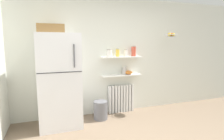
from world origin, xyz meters
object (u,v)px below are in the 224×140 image
(radiator, at_px, (121,99))
(storage_jar_0, at_px, (109,53))
(storage_jar_1, at_px, (118,53))
(shelf_bowl, at_px, (128,72))
(storage_jar_2, at_px, (126,53))
(hanging_fruit_basket, at_px, (171,35))
(storage_jar_3, at_px, (134,51))
(vase, at_px, (124,71))
(refrigerator, at_px, (59,79))
(trash_bin, at_px, (101,110))

(radiator, bearing_deg, storage_jar_0, -174.16)
(storage_jar_1, distance_m, shelf_bowl, 0.53)
(storage_jar_2, bearing_deg, hanging_fruit_basket, -13.63)
(storage_jar_3, relative_size, vase, 1.35)
(storage_jar_3, relative_size, shelf_bowl, 1.23)
(refrigerator, distance_m, vase, 1.47)
(hanging_fruit_basket, bearing_deg, storage_jar_1, 168.52)
(storage_jar_2, relative_size, trash_bin, 0.42)
(storage_jar_0, relative_size, storage_jar_3, 0.72)
(storage_jar_0, relative_size, shelf_bowl, 0.88)
(radiator, bearing_deg, storage_jar_1, -162.93)
(storage_jar_0, bearing_deg, radiator, 5.84)
(storage_jar_1, xyz_separation_m, shelf_bowl, (0.26, 0.00, -0.46))
(radiator, distance_m, storage_jar_3, 1.14)
(radiator, relative_size, hanging_fruit_basket, 2.03)
(shelf_bowl, relative_size, hanging_fruit_basket, 0.62)
(radiator, relative_size, storage_jar_0, 3.71)
(vase, distance_m, trash_bin, 1.03)
(refrigerator, height_order, trash_bin, refrigerator)
(storage_jar_3, bearing_deg, refrigerator, -171.66)
(storage_jar_1, distance_m, storage_jar_3, 0.39)
(trash_bin, bearing_deg, storage_jar_3, 14.87)
(refrigerator, bearing_deg, storage_jar_2, 9.42)
(shelf_bowl, bearing_deg, storage_jar_3, -0.00)
(storage_jar_0, distance_m, storage_jar_3, 0.59)
(refrigerator, bearing_deg, storage_jar_3, 8.34)
(vase, xyz_separation_m, trash_bin, (-0.63, -0.23, -0.78))
(storage_jar_2, height_order, trash_bin, storage_jar_2)
(refrigerator, distance_m, trash_bin, 1.10)
(trash_bin, xyz_separation_m, hanging_fruit_basket, (1.67, -0.02, 1.59))
(shelf_bowl, distance_m, hanging_fruit_basket, 1.29)
(vase, xyz_separation_m, hanging_fruit_basket, (1.04, -0.24, 0.80))
(storage_jar_2, bearing_deg, refrigerator, -170.58)
(storage_jar_2, distance_m, hanging_fruit_basket, 1.11)
(storage_jar_1, bearing_deg, hanging_fruit_basket, -11.48)
(refrigerator, xyz_separation_m, vase, (1.45, 0.25, 0.05))
(storage_jar_1, distance_m, storage_jar_2, 0.20)
(storage_jar_1, distance_m, hanging_fruit_basket, 1.29)
(hanging_fruit_basket, bearing_deg, shelf_bowl, 165.40)
(trash_bin, bearing_deg, storage_jar_0, 40.04)
(storage_jar_2, xyz_separation_m, trash_bin, (-0.66, -0.23, -1.19))
(storage_jar_3, height_order, shelf_bowl, storage_jar_3)
(storage_jar_1, bearing_deg, trash_bin, -153.99)
(storage_jar_3, xyz_separation_m, trash_bin, (-0.86, -0.23, -1.23))
(shelf_bowl, relative_size, trash_bin, 0.50)
(refrigerator, relative_size, trash_bin, 4.97)
(storage_jar_0, xyz_separation_m, storage_jar_3, (0.59, 0.00, 0.03))
(refrigerator, relative_size, storage_jar_0, 11.32)
(storage_jar_1, bearing_deg, vase, 0.00)
(shelf_bowl, bearing_deg, radiator, 169.81)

